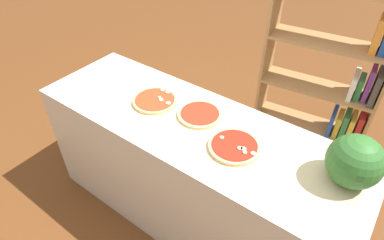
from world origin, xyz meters
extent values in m
plane|color=brown|center=(0.00, 0.00, 0.00)|extent=(12.00, 12.00, 0.00)
cube|color=beige|center=(0.00, 0.00, 0.44)|extent=(2.05, 0.67, 0.88)
cube|color=beige|center=(0.00, 0.00, 0.88)|extent=(1.87, 0.51, 0.00)
cylinder|color=#E5C17F|center=(-0.31, 0.02, 0.90)|extent=(0.28, 0.28, 0.02)
cylinder|color=red|center=(-0.31, 0.02, 0.91)|extent=(0.25, 0.25, 0.00)
cylinder|color=#C6B28E|center=(-0.33, 0.13, 0.91)|extent=(0.03, 0.03, 0.01)
cylinder|color=#C6B28E|center=(-0.27, 0.04, 0.91)|extent=(0.03, 0.03, 0.01)
cylinder|color=#C6B28E|center=(-0.21, 0.04, 0.91)|extent=(0.03, 0.03, 0.01)
cylinder|color=#C6B28E|center=(-0.29, 0.05, 0.91)|extent=(0.02, 0.02, 0.01)
cylinder|color=#C6B28E|center=(-0.29, 0.13, 0.91)|extent=(0.03, 0.03, 0.01)
cylinder|color=#E5C17F|center=(0.00, 0.08, 0.89)|extent=(0.27, 0.27, 0.02)
cylinder|color=red|center=(0.00, 0.08, 0.91)|extent=(0.23, 0.23, 0.00)
cylinder|color=#E5C17F|center=(0.31, -0.04, 0.90)|extent=(0.28, 0.28, 0.02)
cylinder|color=#AD2314|center=(0.31, -0.04, 0.91)|extent=(0.25, 0.25, 0.00)
cylinder|color=#C6B28E|center=(0.23, -0.03, 0.91)|extent=(0.02, 0.02, 0.01)
cylinder|color=#C6B28E|center=(0.36, -0.04, 0.91)|extent=(0.03, 0.03, 0.01)
cylinder|color=#C6B28E|center=(0.42, -0.04, 0.91)|extent=(0.03, 0.03, 0.01)
cylinder|color=#C6B28E|center=(0.35, -0.05, 0.91)|extent=(0.03, 0.03, 0.01)
cylinder|color=#C6B28E|center=(0.38, -0.06, 0.91)|extent=(0.02, 0.02, 0.01)
sphere|color=#2D6628|center=(0.85, 0.09, 1.01)|extent=(0.26, 0.26, 0.26)
cube|color=#A87A47|center=(0.81, 1.10, 0.73)|extent=(0.05, 0.27, 1.47)
cube|color=#A87A47|center=(0.00, 1.00, 0.73)|extent=(0.05, 0.27, 1.47)
cube|color=#A87A47|center=(0.41, 1.05, 0.01)|extent=(0.83, 0.36, 0.02)
cube|color=#47423D|center=(0.78, 1.09, 0.11)|extent=(0.05, 0.15, 0.18)
cube|color=orange|center=(0.73, 1.09, 0.14)|extent=(0.07, 0.21, 0.24)
cube|color=orange|center=(0.68, 1.08, 0.13)|extent=(0.06, 0.23, 0.23)
cube|color=#A87A47|center=(0.41, 1.05, 0.37)|extent=(0.83, 0.36, 0.02)
cube|color=#B22823|center=(0.77, 1.09, 0.50)|extent=(0.06, 0.19, 0.24)
cube|color=gold|center=(0.72, 1.09, 0.48)|extent=(0.06, 0.21, 0.20)
cube|color=#2D753D|center=(0.68, 1.08, 0.49)|extent=(0.06, 0.21, 0.23)
cube|color=gold|center=(0.63, 1.08, 0.47)|extent=(0.06, 0.18, 0.18)
cube|color=#234799|center=(0.58, 1.07, 0.48)|extent=(0.06, 0.22, 0.20)
cube|color=#A87A47|center=(0.41, 1.05, 0.73)|extent=(0.83, 0.36, 0.02)
cube|color=#47423D|center=(0.78, 1.09, 0.86)|extent=(0.06, 0.23, 0.23)
cube|color=#753384|center=(0.73, 1.09, 0.87)|extent=(0.05, 0.15, 0.25)
cube|color=#2D753D|center=(0.68, 1.08, 0.82)|extent=(0.06, 0.16, 0.16)
cube|color=silver|center=(0.64, 1.08, 0.83)|extent=(0.06, 0.21, 0.18)
cube|color=#A87A47|center=(0.41, 1.05, 1.10)|extent=(0.83, 0.36, 0.02)
cube|color=orange|center=(0.67, 1.08, 1.22)|extent=(0.06, 0.17, 0.23)
camera|label=1|loc=(0.86, -1.17, 2.09)|focal=30.29mm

